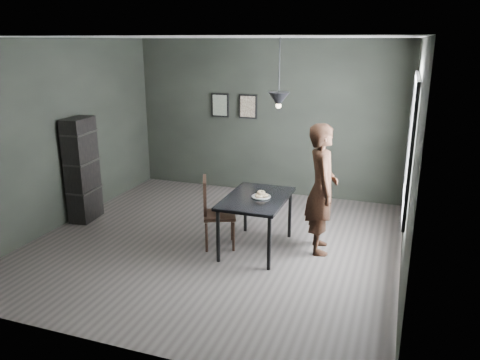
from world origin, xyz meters
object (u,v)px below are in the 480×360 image
(white_plate, at_px, (261,197))
(pendant_lamp, at_px, (279,99))
(shelf_unit, at_px, (82,170))
(wood_chair, at_px, (213,208))
(cafe_table, at_px, (256,203))
(woman, at_px, (322,189))

(white_plate, distance_m, pendant_lamp, 1.31)
(white_plate, xyz_separation_m, shelf_unit, (-2.99, 0.16, 0.06))
(wood_chair, distance_m, shelf_unit, 2.37)
(cafe_table, distance_m, wood_chair, 0.61)
(woman, bearing_deg, white_plate, 92.59)
(white_plate, bearing_deg, pendant_lamp, 27.04)
(cafe_table, relative_size, pendant_lamp, 1.39)
(white_plate, bearing_deg, cafe_table, -174.95)
(white_plate, xyz_separation_m, wood_chair, (-0.65, -0.12, -0.20))
(shelf_unit, distance_m, pendant_lamp, 3.40)
(white_plate, height_order, wood_chair, wood_chair)
(woman, distance_m, pendant_lamp, 1.32)
(white_plate, distance_m, woman, 0.81)
(cafe_table, height_order, woman, woman)
(wood_chair, relative_size, pendant_lamp, 1.14)
(cafe_table, xyz_separation_m, wood_chair, (-0.59, -0.11, -0.11))
(wood_chair, distance_m, pendant_lamp, 1.72)
(pendant_lamp, bearing_deg, shelf_unit, 178.77)
(white_plate, xyz_separation_m, woman, (0.76, 0.25, 0.12))
(white_plate, height_order, pendant_lamp, pendant_lamp)
(wood_chair, bearing_deg, woman, -8.96)
(wood_chair, xyz_separation_m, shelf_unit, (-2.33, 0.28, 0.26))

